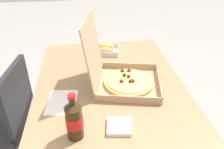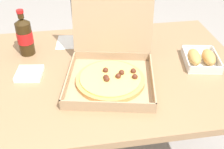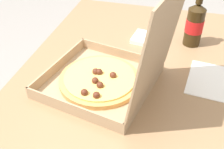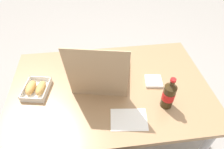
{
  "view_description": "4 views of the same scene",
  "coord_description": "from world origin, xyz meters",
  "px_view_note": "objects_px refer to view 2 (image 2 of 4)",
  "views": [
    {
      "loc": [
        -1.04,
        0.13,
        1.46
      ],
      "look_at": [
        0.07,
        -0.01,
        0.77
      ],
      "focal_mm": 36.42,
      "sensor_mm": 36.0,
      "label": 1
    },
    {
      "loc": [
        -0.1,
        -1.03,
        1.41
      ],
      "look_at": [
        0.05,
        -0.07,
        0.72
      ],
      "focal_mm": 44.7,
      "sensor_mm": 36.0,
      "label": 2
    },
    {
      "loc": [
        0.77,
        0.13,
        1.33
      ],
      "look_at": [
        0.01,
        -0.07,
        0.73
      ],
      "focal_mm": 44.33,
      "sensor_mm": 36.0,
      "label": 3
    },
    {
      "loc": [
        0.1,
        0.88,
        1.67
      ],
      "look_at": [
        -0.02,
        -0.08,
        0.74
      ],
      "focal_mm": 31.44,
      "sensor_mm": 36.0,
      "label": 4
    }
  ],
  "objects_px": {
    "pizza_box_open": "(111,67)",
    "napkin_pile": "(29,73)",
    "cola_bottle": "(25,36)",
    "bread_side_box": "(201,58)",
    "paper_menu": "(77,42)",
    "chair": "(103,42)"
  },
  "relations": [
    {
      "from": "bread_side_box",
      "to": "cola_bottle",
      "type": "relative_size",
      "value": 0.96
    },
    {
      "from": "chair",
      "to": "napkin_pile",
      "type": "height_order",
      "value": "chair"
    },
    {
      "from": "pizza_box_open",
      "to": "bread_side_box",
      "type": "height_order",
      "value": "pizza_box_open"
    },
    {
      "from": "chair",
      "to": "napkin_pile",
      "type": "bearing_deg",
      "value": -121.33
    },
    {
      "from": "pizza_box_open",
      "to": "napkin_pile",
      "type": "distance_m",
      "value": 0.36
    },
    {
      "from": "bread_side_box",
      "to": "cola_bottle",
      "type": "distance_m",
      "value": 0.83
    },
    {
      "from": "chair",
      "to": "napkin_pile",
      "type": "relative_size",
      "value": 7.55
    },
    {
      "from": "pizza_box_open",
      "to": "napkin_pile",
      "type": "xyz_separation_m",
      "value": [
        -0.35,
        0.07,
        -0.05
      ]
    },
    {
      "from": "bread_side_box",
      "to": "napkin_pile",
      "type": "xyz_separation_m",
      "value": [
        -0.78,
        0.02,
        -0.02
      ]
    },
    {
      "from": "chair",
      "to": "bread_side_box",
      "type": "distance_m",
      "value": 0.82
    },
    {
      "from": "bread_side_box",
      "to": "paper_menu",
      "type": "height_order",
      "value": "bread_side_box"
    },
    {
      "from": "paper_menu",
      "to": "bread_side_box",
      "type": "bearing_deg",
      "value": -21.14
    },
    {
      "from": "cola_bottle",
      "to": "paper_menu",
      "type": "relative_size",
      "value": 1.07
    },
    {
      "from": "cola_bottle",
      "to": "paper_menu",
      "type": "bearing_deg",
      "value": 17.25
    },
    {
      "from": "chair",
      "to": "paper_menu",
      "type": "bearing_deg",
      "value": -114.73
    },
    {
      "from": "chair",
      "to": "paper_menu",
      "type": "relative_size",
      "value": 3.95
    },
    {
      "from": "cola_bottle",
      "to": "napkin_pile",
      "type": "xyz_separation_m",
      "value": [
        0.02,
        -0.19,
        -0.08
      ]
    },
    {
      "from": "pizza_box_open",
      "to": "cola_bottle",
      "type": "distance_m",
      "value": 0.46
    },
    {
      "from": "pizza_box_open",
      "to": "cola_bottle",
      "type": "height_order",
      "value": "pizza_box_open"
    },
    {
      "from": "chair",
      "to": "bread_side_box",
      "type": "bearing_deg",
      "value": -61.44
    },
    {
      "from": "bread_side_box",
      "to": "paper_menu",
      "type": "xyz_separation_m",
      "value": [
        -0.56,
        0.29,
        -0.02
      ]
    },
    {
      "from": "bread_side_box",
      "to": "pizza_box_open",
      "type": "bearing_deg",
      "value": -173.42
    }
  ]
}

